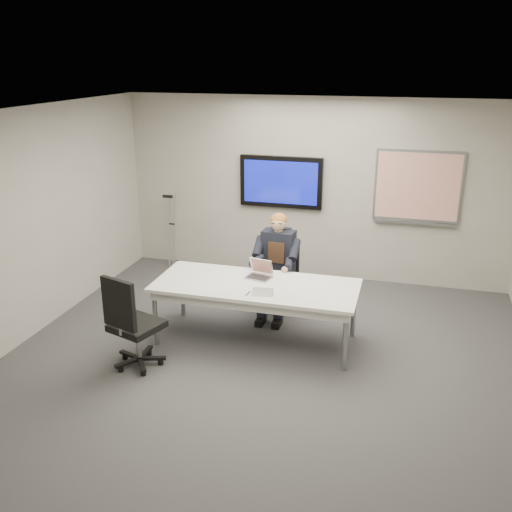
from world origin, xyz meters
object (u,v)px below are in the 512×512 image
(office_chair_far, at_px, (280,287))
(seated_person, at_px, (275,276))
(office_chair_near, at_px, (135,339))
(laptop, at_px, (260,273))
(conference_table, at_px, (256,291))

(office_chair_far, distance_m, seated_person, 0.36)
(office_chair_far, height_order, office_chair_near, office_chair_near)
(office_chair_far, height_order, laptop, office_chair_far)
(laptop, bearing_deg, office_chair_near, -119.70)
(office_chair_near, bearing_deg, laptop, -114.24)
(conference_table, height_order, laptop, laptop)
(laptop, bearing_deg, seated_person, 95.78)
(laptop, bearing_deg, conference_table, -73.08)
(conference_table, relative_size, office_chair_near, 2.17)
(seated_person, height_order, laptop, seated_person)
(laptop, bearing_deg, office_chair_far, 97.11)
(seated_person, xyz_separation_m, laptop, (-0.06, -0.54, 0.25))
(office_chair_near, bearing_deg, office_chair_far, -102.58)
(conference_table, distance_m, office_chair_far, 1.09)
(seated_person, bearing_deg, office_chair_far, 92.00)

